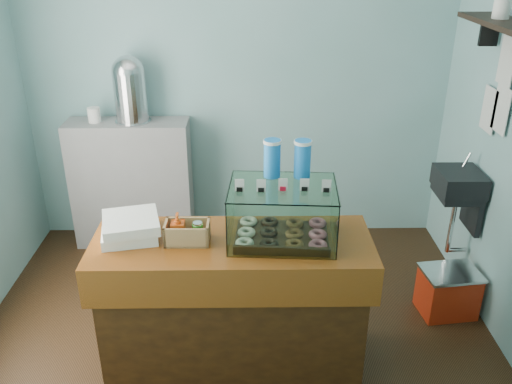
{
  "coord_description": "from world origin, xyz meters",
  "views": [
    {
      "loc": [
        0.1,
        -2.91,
        2.46
      ],
      "look_at": [
        0.14,
        -0.15,
        1.16
      ],
      "focal_mm": 38.0,
      "sensor_mm": 36.0,
      "label": 1
    }
  ],
  "objects_px": {
    "counter": "(233,305)",
    "red_cooler": "(448,292)",
    "coffee_urn": "(130,87)",
    "display_case": "(283,208)"
  },
  "relations": [
    {
      "from": "coffee_urn",
      "to": "red_cooler",
      "type": "xyz_separation_m",
      "value": [
        2.35,
        -1.08,
        -1.21
      ]
    },
    {
      "from": "coffee_urn",
      "to": "display_case",
      "type": "bearing_deg",
      "value": -53.49
    },
    {
      "from": "display_case",
      "to": "coffee_urn",
      "type": "distance_m",
      "value": 1.93
    },
    {
      "from": "coffee_urn",
      "to": "red_cooler",
      "type": "distance_m",
      "value": 2.86
    },
    {
      "from": "display_case",
      "to": "red_cooler",
      "type": "relative_size",
      "value": 1.47
    },
    {
      "from": "counter",
      "to": "red_cooler",
      "type": "height_order",
      "value": "counter"
    },
    {
      "from": "counter",
      "to": "red_cooler",
      "type": "bearing_deg",
      "value": 18.59
    },
    {
      "from": "display_case",
      "to": "counter",
      "type": "bearing_deg",
      "value": -165.13
    },
    {
      "from": "red_cooler",
      "to": "coffee_urn",
      "type": "bearing_deg",
      "value": 148.0
    },
    {
      "from": "counter",
      "to": "red_cooler",
      "type": "relative_size",
      "value": 3.78
    }
  ]
}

